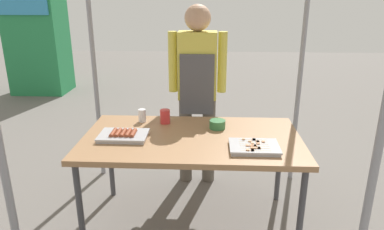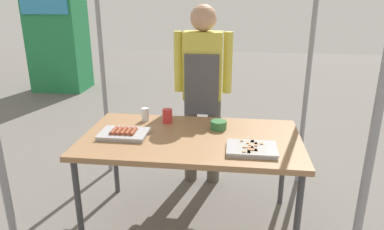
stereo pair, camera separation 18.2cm
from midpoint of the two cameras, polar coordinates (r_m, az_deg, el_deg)
name	(u,v)px [view 1 (the left image)]	position (r m, az deg, el deg)	size (l,w,h in m)	color
ground_plane	(192,223)	(2.99, -1.87, -16.90)	(18.00, 18.00, 0.00)	#66605B
stall_table	(192,143)	(2.64, -2.03, -4.53)	(1.60, 0.90, 0.75)	#9E724C
tray_grilled_sausages	(123,135)	(2.66, -12.87, -3.20)	(0.35, 0.25, 0.05)	#ADADB2
tray_meat_skewers	(254,147)	(2.43, 7.82, -5.13)	(0.33, 0.25, 0.04)	#ADADB2
condiment_bowl	(217,124)	(2.77, 2.22, -1.52)	(0.12, 0.12, 0.07)	#33723F
drink_cup_near_edge	(142,115)	(2.95, -9.75, -0.10)	(0.06, 0.06, 0.11)	white
drink_cup_by_wok	(165,116)	(2.89, -6.14, -0.26)	(0.08, 0.08, 0.11)	red
vendor_woman	(197,82)	(3.22, -0.75, 5.32)	(0.52, 0.23, 1.67)	#595147
neighbor_stall_left	(37,38)	(7.16, -24.22, 11.24)	(0.95, 0.74, 1.99)	#237F47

